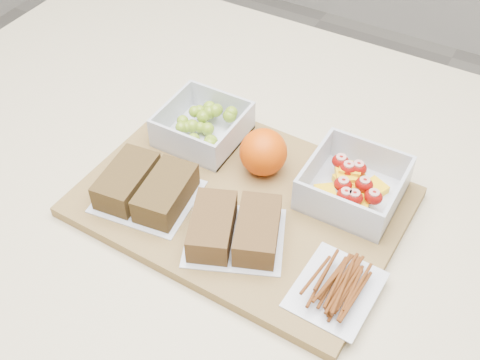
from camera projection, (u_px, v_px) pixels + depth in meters
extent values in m
cube|color=beige|center=(235.00, 349.00, 1.17)|extent=(1.20, 0.90, 0.90)
cube|color=olive|center=(242.00, 202.00, 0.82)|extent=(0.43, 0.31, 0.02)
cube|color=silver|center=(203.00, 136.00, 0.90)|extent=(0.12, 0.12, 0.00)
cube|color=silver|center=(222.00, 104.00, 0.92)|extent=(0.12, 0.00, 0.05)
cube|color=silver|center=(182.00, 146.00, 0.86)|extent=(0.12, 0.00, 0.05)
cube|color=silver|center=(235.00, 136.00, 0.87)|extent=(0.00, 0.11, 0.05)
cube|color=silver|center=(172.00, 113.00, 0.91)|extent=(0.00, 0.11, 0.05)
sphere|color=olive|center=(192.00, 126.00, 0.89)|extent=(0.02, 0.02, 0.02)
sphere|color=olive|center=(183.00, 121.00, 0.89)|extent=(0.02, 0.02, 0.02)
sphere|color=olive|center=(209.00, 112.00, 0.90)|extent=(0.02, 0.02, 0.02)
sphere|color=olive|center=(208.00, 129.00, 0.89)|extent=(0.02, 0.02, 0.02)
sphere|color=olive|center=(195.00, 112.00, 0.90)|extent=(0.02, 0.02, 0.02)
sphere|color=olive|center=(200.00, 127.00, 0.89)|extent=(0.02, 0.02, 0.02)
sphere|color=olive|center=(200.00, 110.00, 0.91)|extent=(0.02, 0.02, 0.02)
sphere|color=olive|center=(210.00, 145.00, 0.85)|extent=(0.02, 0.02, 0.02)
sphere|color=olive|center=(230.00, 116.00, 0.90)|extent=(0.02, 0.02, 0.02)
sphere|color=olive|center=(215.00, 111.00, 0.90)|extent=(0.02, 0.02, 0.02)
sphere|color=olive|center=(181.00, 127.00, 0.88)|extent=(0.02, 0.02, 0.02)
sphere|color=olive|center=(231.00, 112.00, 0.90)|extent=(0.02, 0.02, 0.02)
sphere|color=olive|center=(194.00, 139.00, 0.87)|extent=(0.02, 0.02, 0.02)
sphere|color=olive|center=(209.00, 114.00, 0.90)|extent=(0.02, 0.02, 0.02)
sphere|color=olive|center=(203.00, 117.00, 0.90)|extent=(0.02, 0.02, 0.02)
sphere|color=olive|center=(217.00, 110.00, 0.91)|extent=(0.02, 0.02, 0.02)
sphere|color=olive|center=(211.00, 142.00, 0.85)|extent=(0.02, 0.02, 0.02)
sphere|color=olive|center=(218.00, 151.00, 0.86)|extent=(0.02, 0.02, 0.02)
sphere|color=olive|center=(207.00, 115.00, 0.90)|extent=(0.02, 0.02, 0.02)
sphere|color=olive|center=(186.00, 127.00, 0.89)|extent=(0.02, 0.02, 0.02)
sphere|color=olive|center=(210.00, 107.00, 0.92)|extent=(0.02, 0.02, 0.02)
cube|color=silver|center=(351.00, 195.00, 0.82)|extent=(0.12, 0.12, 0.00)
cube|color=silver|center=(370.00, 156.00, 0.84)|extent=(0.12, 0.00, 0.05)
cube|color=silver|center=(336.00, 212.00, 0.77)|extent=(0.12, 0.00, 0.05)
cube|color=silver|center=(397.00, 199.00, 0.78)|extent=(0.00, 0.11, 0.05)
cube|color=silver|center=(313.00, 167.00, 0.82)|extent=(0.00, 0.11, 0.05)
cube|color=yellow|center=(350.00, 198.00, 0.80)|extent=(0.04, 0.04, 0.01)
cube|color=yellow|center=(351.00, 175.00, 0.82)|extent=(0.04, 0.05, 0.01)
cube|color=yellow|center=(361.00, 188.00, 0.81)|extent=(0.04, 0.05, 0.01)
cube|color=yellow|center=(372.00, 189.00, 0.81)|extent=(0.04, 0.04, 0.01)
cube|color=yellow|center=(346.00, 174.00, 0.82)|extent=(0.04, 0.04, 0.01)
cube|color=yellow|center=(350.00, 169.00, 0.82)|extent=(0.03, 0.03, 0.01)
cube|color=yellow|center=(326.00, 195.00, 0.79)|extent=(0.04, 0.04, 0.01)
cube|color=yellow|center=(357.00, 203.00, 0.79)|extent=(0.03, 0.03, 0.01)
cube|color=yellow|center=(346.00, 182.00, 0.82)|extent=(0.04, 0.04, 0.01)
ellipsoid|color=#9A1207|center=(364.00, 185.00, 0.79)|extent=(0.02, 0.02, 0.02)
ellipsoid|color=#9A1207|center=(354.00, 197.00, 0.78)|extent=(0.02, 0.02, 0.02)
ellipsoid|color=#9A1207|center=(341.00, 162.00, 0.82)|extent=(0.02, 0.02, 0.02)
ellipsoid|color=#9A1207|center=(373.00, 197.00, 0.78)|extent=(0.02, 0.02, 0.02)
ellipsoid|color=#9A1207|center=(348.00, 169.00, 0.82)|extent=(0.02, 0.02, 0.02)
ellipsoid|color=#9A1207|center=(346.00, 196.00, 0.78)|extent=(0.02, 0.02, 0.02)
ellipsoid|color=#9A1207|center=(343.00, 185.00, 0.79)|extent=(0.02, 0.02, 0.02)
ellipsoid|color=#9A1207|center=(358.00, 168.00, 0.82)|extent=(0.02, 0.02, 0.02)
sphere|color=#E74E05|center=(263.00, 152.00, 0.83)|extent=(0.07, 0.07, 0.07)
cube|color=silver|center=(148.00, 197.00, 0.82)|extent=(0.14, 0.13, 0.00)
cube|color=#503A1B|center=(127.00, 181.00, 0.81)|extent=(0.07, 0.10, 0.04)
cube|color=#503A1B|center=(166.00, 193.00, 0.80)|extent=(0.07, 0.10, 0.04)
cube|color=silver|center=(235.00, 238.00, 0.77)|extent=(0.16, 0.15, 0.00)
cube|color=brown|center=(212.00, 226.00, 0.76)|extent=(0.08, 0.11, 0.04)
cube|color=brown|center=(258.00, 230.00, 0.75)|extent=(0.08, 0.11, 0.04)
cube|color=silver|center=(336.00, 290.00, 0.71)|extent=(0.10, 0.12, 0.00)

